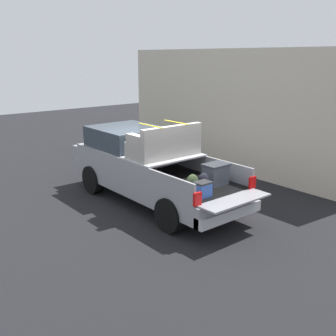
% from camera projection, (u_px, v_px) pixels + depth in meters
% --- Properties ---
extents(ground_plane, '(40.00, 40.00, 0.00)m').
position_uv_depth(ground_plane, '(154.00, 202.00, 11.00)').
color(ground_plane, black).
extents(pickup_truck, '(6.05, 2.06, 2.23)m').
position_uv_depth(pickup_truck, '(146.00, 165.00, 11.01)').
color(pickup_truck, gray).
rests_on(pickup_truck, ground_plane).
extents(building_facade, '(9.82, 0.36, 4.11)m').
position_uv_depth(building_facade, '(226.00, 110.00, 13.84)').
color(building_facade, beige).
rests_on(building_facade, ground_plane).
extents(trash_can, '(0.60, 0.60, 0.98)m').
position_uv_depth(trash_can, '(155.00, 147.00, 15.39)').
color(trash_can, '#1E592D').
rests_on(trash_can, ground_plane).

